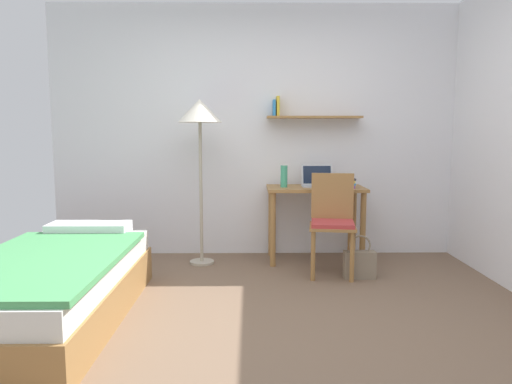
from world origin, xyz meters
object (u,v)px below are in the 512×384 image
object	(u,v)px
book_stack	(346,183)
desk_chair	(332,219)
bed	(53,287)
handbag	(360,263)
water_bottle	(284,176)
standing_lamp	(200,119)
laptop	(318,181)
desk	(315,202)

from	to	relation	value
book_stack	desk_chair	bearing A→B (deg)	-115.08
bed	handbag	world-z (taller)	bed
desk_chair	water_bottle	world-z (taller)	water_bottle
standing_lamp	book_stack	size ratio (longest dim) A/B	7.04
laptop	book_stack	world-z (taller)	laptop
book_stack	desk	bearing A→B (deg)	168.72
laptop	desk_chair	bearing A→B (deg)	-83.02
laptop	bed	bearing A→B (deg)	-141.72
desk	handbag	distance (m)	0.82
laptop	water_bottle	bearing A→B (deg)	-168.18
bed	standing_lamp	distance (m)	2.07
standing_lamp	laptop	distance (m)	1.32
desk_chair	book_stack	world-z (taller)	desk_chair
book_stack	handbag	bearing A→B (deg)	-86.75
desk_chair	water_bottle	size ratio (longest dim) A/B	4.24
desk	water_bottle	bearing A→B (deg)	-176.38
water_bottle	desk_chair	bearing A→B (deg)	-48.30
laptop	water_bottle	size ratio (longest dim) A/B	1.47
bed	water_bottle	distance (m)	2.36
standing_lamp	water_bottle	size ratio (longest dim) A/B	7.41
handbag	desk_chair	bearing A→B (deg)	151.31
bed	book_stack	size ratio (longest dim) A/B	8.71
book_stack	handbag	world-z (taller)	book_stack
desk	handbag	bearing A→B (deg)	-62.14
book_stack	handbag	distance (m)	0.86
desk_chair	laptop	bearing A→B (deg)	96.98
laptop	water_bottle	distance (m)	0.36
desk	standing_lamp	world-z (taller)	standing_lamp
desk	standing_lamp	distance (m)	1.41
handbag	water_bottle	bearing A→B (deg)	137.50
standing_lamp	book_stack	bearing A→B (deg)	1.67
book_stack	laptop	bearing A→B (deg)	157.38
desk	desk_chair	size ratio (longest dim) A/B	1.05
bed	desk	xyz separation A→B (m)	(2.01, 1.55, 0.36)
desk	book_stack	size ratio (longest dim) A/B	4.23
laptop	handbag	bearing A→B (deg)	-65.90
laptop	desk	bearing A→B (deg)	-116.59
water_bottle	handbag	bearing A→B (deg)	-42.50
desk	bed	bearing A→B (deg)	-142.28
desk_chair	standing_lamp	distance (m)	1.58
bed	desk	world-z (taller)	desk
desk_chair	water_bottle	distance (m)	0.71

